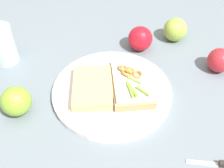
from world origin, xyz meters
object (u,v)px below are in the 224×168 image
Objects in this scene: plate at (112,91)px; drinking_glass at (2,45)px; knife at (222,164)px; apple_3 at (16,101)px; apple_0 at (175,30)px; apple_2 at (140,39)px; sandwich at (131,83)px; bread_slice_side at (93,87)px; apple_1 at (220,60)px.

plate is 0.35m from drinking_glass.
plate reaches higher than knife.
apple_3 is 0.65× the size of drinking_glass.
apple_0 is 0.53m from drinking_glass.
apple_2 is (-0.21, 0.02, 0.03)m from plate.
sandwich is 0.39m from drinking_glass.
apple_2 reaches higher than bread_slice_side.
apple_0 is (-0.30, 0.11, 0.03)m from plate.
plate is 0.25m from apple_3.
sandwich is 1.64× the size of drinking_glass.
apple_0 is at bearing 132.05° from bread_slice_side.
knife is (0.10, 0.34, -0.02)m from bread_slice_side.
apple_2 is (-0.24, 0.06, 0.01)m from bread_slice_side.
bread_slice_side is 0.31m from drinking_glass.
apple_1 is 0.93× the size of apple_3.
sandwich is at bearing 93.36° from bread_slice_side.
plate is 0.22m from apple_2.
apple_2 and apple_3 have the same top height.
drinking_glass is at bearing -137.44° from apple_3.
apple_3 is at bearing -75.28° from bread_slice_side.
sandwich is at bearing -42.50° from knife.
apple_2 is (-0.19, -0.03, 0.01)m from sandwich.
apple_3 is at bearing -10.67° from knife.
apple_0 is at bearing -78.89° from knife.
bread_slice_side is 2.07× the size of apple_1.
apple_3 is 0.67× the size of knife.
apple_3 is at bearing 42.56° from drinking_glass.
drinking_glass is (-0.04, -0.30, 0.03)m from bread_slice_side.
apple_1 is (-0.19, 0.26, 0.03)m from plate.
drinking_glass is (0.19, -0.36, 0.02)m from apple_2.
apple_2 is 0.66× the size of drinking_glass.
apple_3 is (0.16, -0.25, 0.01)m from sandwich.
plate is at bearing -89.38° from sandwich.
apple_2 reaches higher than knife.
drinking_glass reaches higher than apple_0.
plate is 4.16× the size of apple_2.
bread_slice_side is 1.93× the size of apple_3.
apple_3 is (0.35, -0.22, -0.00)m from apple_2.
apple_0 is 1.00× the size of apple_3.
apple_0 reaches higher than sandwich.
drinking_glass reaches higher than plate.
plate is 4.21× the size of apple_0.
sandwich is 1.30× the size of bread_slice_side.
sandwich is 0.19m from apple_2.
sandwich is at bearing -12.87° from apple_0.
drinking_glass is (-0.02, -0.35, 0.05)m from plate.
knife is at bearing 67.74° from plate.
apple_1 is at bearing 54.50° from apple_0.
sandwich is 0.10m from bread_slice_side.
bread_slice_side is (0.02, -0.05, 0.02)m from plate.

